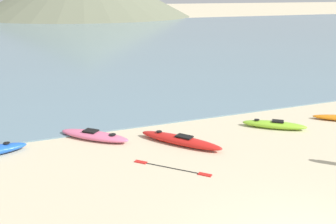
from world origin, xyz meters
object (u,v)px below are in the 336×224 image
Objects in this scene: kayak_on_sand_3 at (274,125)px; kayak_on_sand_4 at (94,135)px; loose_paddle at (172,168)px; kayak_on_sand_1 at (180,140)px.

kayak_on_sand_3 is 7.65m from kayak_on_sand_4.
kayak_on_sand_3 is at bearing -12.62° from kayak_on_sand_4.
kayak_on_sand_4 is 4.12m from loose_paddle.
kayak_on_sand_3 is 0.92× the size of kayak_on_sand_4.
kayak_on_sand_1 reaches higher than kayak_on_sand_3.
loose_paddle is (-5.69, -2.04, -0.14)m from kayak_on_sand_3.
kayak_on_sand_3 is 6.05m from loose_paddle.
kayak_on_sand_1 is 3.46m from kayak_on_sand_4.
kayak_on_sand_3 is at bearing 19.74° from loose_paddle.
loose_paddle is at bearing -64.48° from kayak_on_sand_4.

